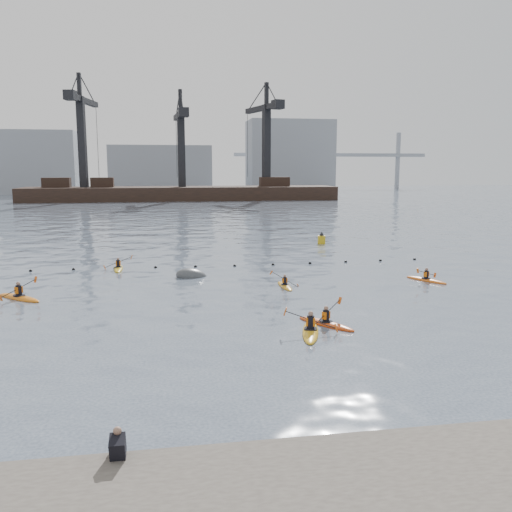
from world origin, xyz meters
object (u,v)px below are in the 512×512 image
object	(u,v)px
kayaker_5	(118,268)
nav_buoy	(322,240)
kayaker_1	(310,331)
mooring_buoy	(192,277)
kayaker_3	(285,285)
kayaker_4	(426,279)
kayaker_2	(19,297)
kayaker_0	(326,323)

from	to	relation	value
kayaker_5	nav_buoy	distance (m)	21.73
kayaker_1	mooring_buoy	distance (m)	14.75
kayaker_1	kayaker_3	xyz separation A→B (m)	(0.97, 9.73, -0.03)
kayaker_4	kayaker_5	distance (m)	22.10
kayaker_2	nav_buoy	distance (m)	30.62
kayaker_3	nav_buoy	distance (m)	20.33
kayaker_3	kayaker_2	bearing A→B (deg)	179.50
kayaker_3	kayaker_4	xyz separation A→B (m)	(9.76, 0.22, 0.01)
kayaker_2	kayaker_5	xyz separation A→B (m)	(4.92, 8.52, -0.01)
kayaker_5	mooring_buoy	bearing A→B (deg)	-37.64
kayaker_2	kayaker_3	bearing A→B (deg)	-46.11
kayaker_0	nav_buoy	size ratio (longest dim) A/B	2.26
kayaker_0	kayaker_3	distance (m)	8.61
kayaker_3	mooring_buoy	distance (m)	7.09
kayaker_4	nav_buoy	distance (m)	18.59
kayaker_3	nav_buoy	world-z (taller)	nav_buoy
nav_buoy	kayaker_1	bearing A→B (deg)	-107.40
kayaker_5	nav_buoy	world-z (taller)	nav_buoy
kayaker_1	kayaker_4	xyz separation A→B (m)	(10.73, 9.95, -0.02)
kayaker_1	nav_buoy	bearing A→B (deg)	88.27
kayaker_0	mooring_buoy	world-z (taller)	kayaker_0
kayaker_3	kayaker_4	bearing A→B (deg)	-1.21
kayaker_4	kayaker_5	world-z (taller)	kayaker_5
kayaker_2	kayaker_5	distance (m)	9.84
kayaker_2	kayaker_1	bearing A→B (deg)	-79.75
kayaker_5	mooring_buoy	xyz separation A→B (m)	(5.26, -3.72, -0.09)
kayaker_3	kayaker_5	bearing A→B (deg)	141.43
kayaker_2	kayaker_4	distance (m)	25.63
nav_buoy	kayaker_3	bearing A→B (deg)	-112.99
kayaker_0	mooring_buoy	xyz separation A→B (m)	(-5.78, 12.86, -0.10)
kayaker_5	kayaker_1	bearing A→B (deg)	-62.97
kayaker_3	kayaker_5	xyz separation A→B (m)	(-10.94, 7.97, 0.01)
kayaker_0	kayaker_1	bearing A→B (deg)	-168.58
mooring_buoy	nav_buoy	bearing A→B (deg)	46.73
kayaker_3	kayaker_4	distance (m)	9.76
mooring_buoy	nav_buoy	distance (m)	19.87
mooring_buoy	kayaker_5	bearing A→B (deg)	144.72
kayaker_2	nav_buoy	world-z (taller)	nav_buoy
kayaker_0	nav_buoy	bearing A→B (deg)	39.28
kayaker_4	mooring_buoy	distance (m)	15.95
kayaker_3	kayaker_5	size ratio (longest dim) A/B	0.91
kayaker_0	kayaker_5	distance (m)	19.92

